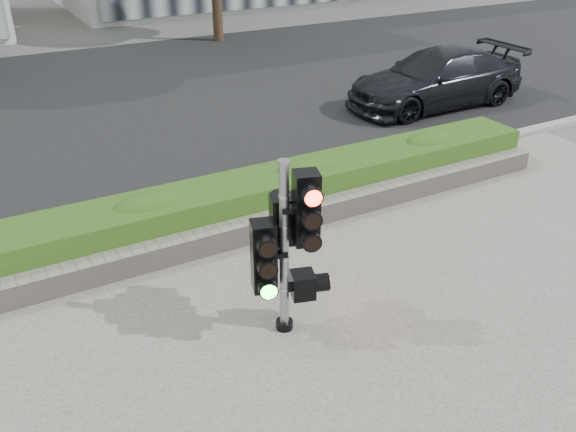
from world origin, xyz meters
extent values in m
plane|color=#51514C|center=(0.00, 0.00, 0.00)|extent=(120.00, 120.00, 0.00)
cube|color=black|center=(0.00, 10.00, 0.01)|extent=(60.00, 13.00, 0.02)
cube|color=gray|center=(0.00, 3.15, 0.06)|extent=(60.00, 0.25, 0.12)
cube|color=gray|center=(0.00, 1.90, 0.20)|extent=(12.00, 0.32, 0.34)
cube|color=#54882A|center=(0.00, 2.55, 0.37)|extent=(12.00, 1.00, 0.68)
cylinder|color=black|center=(-0.44, -0.25, 0.08)|extent=(0.21, 0.21, 0.11)
cylinder|color=gray|center=(-0.44, -0.25, 1.11)|extent=(0.11, 0.11, 2.17)
cylinder|color=gray|center=(-0.44, -0.25, 2.22)|extent=(0.14, 0.14, 0.05)
cube|color=#FF1107|center=(-0.22, -0.35, 1.67)|extent=(0.34, 0.34, 0.87)
cube|color=#14E51E|center=(-0.68, -0.21, 1.11)|extent=(0.34, 0.34, 0.87)
cube|color=black|center=(-0.34, -0.03, 1.40)|extent=(0.34, 0.34, 0.59)
cube|color=orange|center=(-0.21, -0.29, 0.61)|extent=(0.34, 0.34, 0.32)
imported|color=black|center=(7.15, 5.76, 0.70)|extent=(4.70, 1.94, 1.36)
camera|label=1|loc=(-3.31, -5.47, 4.74)|focal=38.00mm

